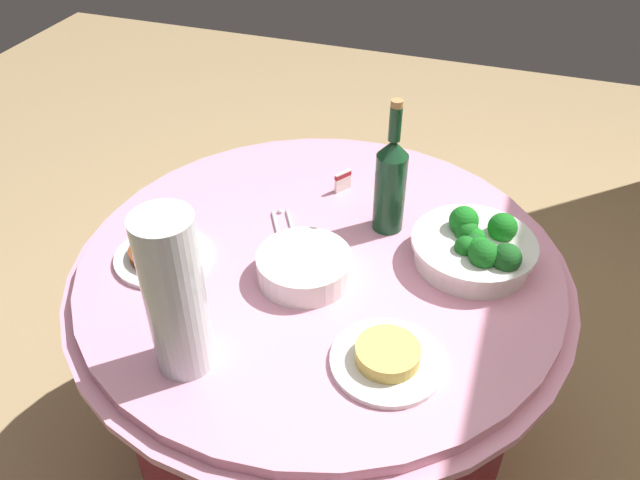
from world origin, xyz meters
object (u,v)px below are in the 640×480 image
decorative_fruit_vase (177,304)px  food_plate_noodles (387,358)px  plate_stack (304,266)px  label_placard_front (343,180)px  broccoli_bowl (475,248)px  serving_tongs (284,229)px  food_plate_stir_fry (162,254)px  wine_bottle (391,182)px

decorative_fruit_vase → food_plate_noodles: 0.41m
decorative_fruit_vase → food_plate_noodles: decorative_fruit_vase is taller
plate_stack → label_placard_front: plate_stack is taller
broccoli_bowl → serving_tongs: 0.45m
decorative_fruit_vase → label_placard_front: decorative_fruit_vase is taller
decorative_fruit_vase → food_plate_stir_fry: bearing=-142.0°
food_plate_stir_fry → food_plate_noodles: (0.14, 0.56, 0.00)m
plate_stack → food_plate_stir_fry: size_ratio=0.95×
wine_bottle → food_plate_stir_fry: bearing=-58.0°
serving_tongs → label_placard_front: bearing=158.9°
broccoli_bowl → food_plate_noodles: broccoli_bowl is taller
plate_stack → food_plate_noodles: (0.18, 0.23, -0.01)m
wine_bottle → food_plate_stir_fry: size_ratio=1.53×
wine_bottle → food_plate_stir_fry: (0.28, -0.46, -0.12)m
wine_bottle → serving_tongs: wine_bottle is taller
food_plate_noodles → food_plate_stir_fry: bearing=-103.6°
plate_stack → food_plate_noodles: bearing=52.1°
serving_tongs → wine_bottle: bearing=112.4°
broccoli_bowl → serving_tongs: size_ratio=1.74×
plate_stack → decorative_fruit_vase: size_ratio=0.62×
food_plate_stir_fry → label_placard_front: 0.51m
serving_tongs → food_plate_stir_fry: bearing=-49.8°
broccoli_bowl → plate_stack: broccoli_bowl is taller
food_plate_noodles → wine_bottle: bearing=-165.8°
broccoli_bowl → label_placard_front: broccoli_bowl is taller
serving_tongs → food_plate_noodles: size_ratio=0.73×
decorative_fruit_vase → plate_stack: bearing=156.3°
label_placard_front → food_plate_noodles: bearing=25.5°
serving_tongs → food_plate_stir_fry: (0.19, -0.22, 0.01)m
wine_bottle → serving_tongs: (0.10, -0.23, -0.12)m
decorative_fruit_vase → broccoli_bowl: bearing=134.4°
decorative_fruit_vase → label_placard_front: (-0.65, 0.11, -0.12)m
wine_bottle → food_plate_noodles: size_ratio=1.53×
serving_tongs → food_plate_noodles: (0.33, 0.34, 0.01)m
label_placard_front → decorative_fruit_vase: bearing=-9.4°
label_placard_front → plate_stack: bearing=3.6°
decorative_fruit_vase → serving_tongs: size_ratio=2.12×
food_plate_stir_fry → plate_stack: bearing=98.0°
food_plate_noodles → decorative_fruit_vase: bearing=-72.3°
plate_stack → wine_bottle: wine_bottle is taller
plate_stack → wine_bottle: 0.29m
wine_bottle → label_placard_front: bearing=-128.0°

